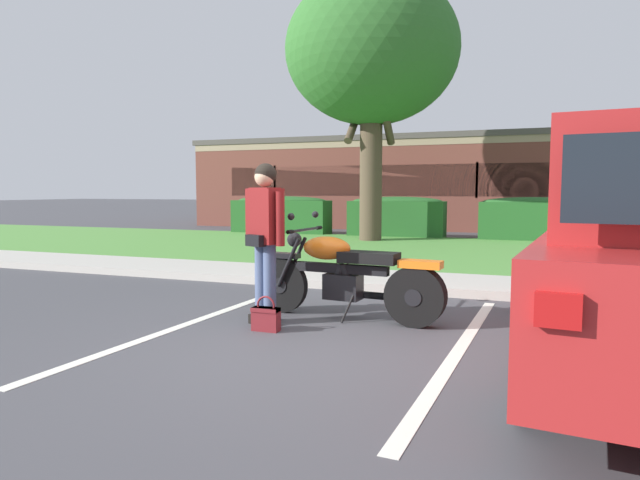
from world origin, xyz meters
name	(u,v)px	position (x,y,z in m)	size (l,w,h in m)	color
ground_plane	(325,342)	(0.00, 0.00, 0.00)	(140.00, 140.00, 0.00)	#424247
curb_strip	(391,288)	(0.00, 2.70, 0.06)	(60.00, 0.20, 0.12)	#B7B2A8
concrete_walk	(403,280)	(0.00, 3.55, 0.04)	(60.00, 1.50, 0.08)	#B7B2A8
grass_lawn	(443,252)	(0.00, 7.87, 0.03)	(60.00, 7.15, 0.06)	#518E3D
stall_stripe_0	(191,323)	(-1.61, 0.20, 0.00)	(0.12, 4.40, 0.01)	silver
stall_stripe_1	(460,349)	(1.21, 0.20, 0.00)	(0.12, 4.40, 0.01)	silver
motorcycle	(352,276)	(-0.03, 0.96, 0.48)	(2.24, 0.82, 1.18)	black
rider_person	(265,231)	(-0.85, 0.47, 0.99)	(0.53, 0.39, 1.70)	black
handbag	(266,317)	(-0.71, 0.18, 0.14)	(0.28, 0.13, 0.36)	maroon
shade_tree	(372,52)	(-2.24, 9.86, 5.11)	(4.65, 4.65, 7.14)	#4C3D2D
hedge_left	(281,214)	(-5.72, 11.57, 0.65)	(3.23, 0.90, 1.24)	#235623
hedge_center_left	(397,216)	(-1.89, 11.57, 0.65)	(2.87, 0.90, 1.24)	#235623
hedge_center_right	(532,218)	(1.93, 11.57, 0.65)	(2.82, 0.90, 1.24)	#235623
brick_building	(485,183)	(0.20, 18.50, 1.71)	(22.12, 8.33, 3.42)	brown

